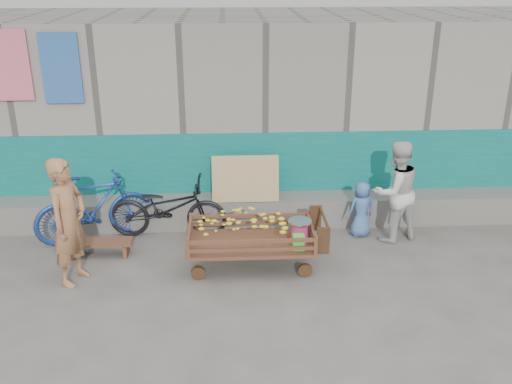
{
  "coord_description": "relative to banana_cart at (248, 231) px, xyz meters",
  "views": [
    {
      "loc": [
        0.05,
        -5.72,
        3.82
      ],
      "look_at": [
        0.41,
        1.2,
        1.0
      ],
      "focal_mm": 40.0,
      "sensor_mm": 36.0,
      "label": 1
    }
  ],
  "objects": [
    {
      "name": "building_wall",
      "position": [
        -0.3,
        3.05,
        0.94
      ],
      "size": [
        12.0,
        3.5,
        3.0
      ],
      "color": "gray",
      "rests_on": "ground"
    },
    {
      "name": "bench",
      "position": [
        -2.05,
        0.41,
        -0.36
      ],
      "size": [
        0.9,
        0.27,
        0.23
      ],
      "color": "#51311F",
      "rests_on": "ground"
    },
    {
      "name": "woman",
      "position": [
        2.14,
        0.72,
        0.23
      ],
      "size": [
        0.88,
        0.78,
        1.51
      ],
      "primitive_type": "imported",
      "rotation": [
        0.0,
        0.0,
        3.48
      ],
      "color": "silver",
      "rests_on": "ground"
    },
    {
      "name": "child",
      "position": [
        1.7,
        0.86,
        -0.1
      ],
      "size": [
        0.48,
        0.38,
        0.85
      ],
      "primitive_type": "imported",
      "rotation": [
        0.0,
        0.0,
        3.43
      ],
      "color": "#466EAD",
      "rests_on": "ground"
    },
    {
      "name": "ground",
      "position": [
        -0.29,
        -1.0,
        -0.52
      ],
      "size": [
        80.0,
        80.0,
        0.0
      ],
      "primitive_type": "plane",
      "color": "#53514B",
      "rests_on": "ground"
    },
    {
      "name": "bicycle_blue",
      "position": [
        -2.2,
        0.92,
        -0.01
      ],
      "size": [
        1.77,
        1.07,
        1.03
      ],
      "primitive_type": "imported",
      "rotation": [
        0.0,
        0.0,
        1.94
      ],
      "color": "navy",
      "rests_on": "ground"
    },
    {
      "name": "banana_cart",
      "position": [
        0.0,
        0.0,
        0.0
      ],
      "size": [
        1.81,
        0.83,
        0.77
      ],
      "color": "#51311F",
      "rests_on": "ground"
    },
    {
      "name": "bicycle_dark",
      "position": [
        -1.15,
        0.98,
        -0.07
      ],
      "size": [
        1.77,
        0.73,
        0.91
      ],
      "primitive_type": "imported",
      "rotation": [
        0.0,
        0.0,
        1.5
      ],
      "color": "black",
      "rests_on": "ground"
    },
    {
      "name": "vendor_man",
      "position": [
        -2.23,
        -0.24,
        0.3
      ],
      "size": [
        0.59,
        0.71,
        1.65
      ],
      "primitive_type": "imported",
      "rotation": [
        0.0,
        0.0,
        1.21
      ],
      "color": "#A16B45",
      "rests_on": "ground"
    }
  ]
}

